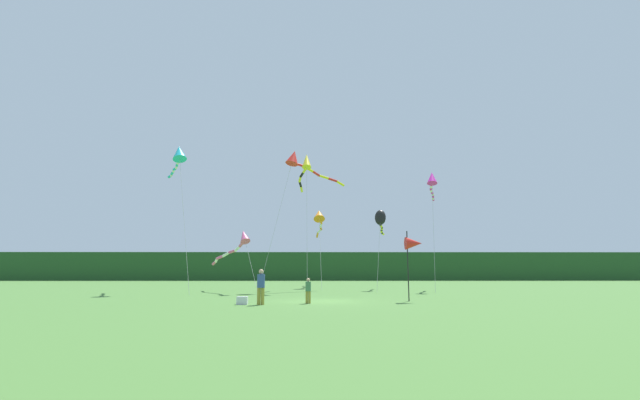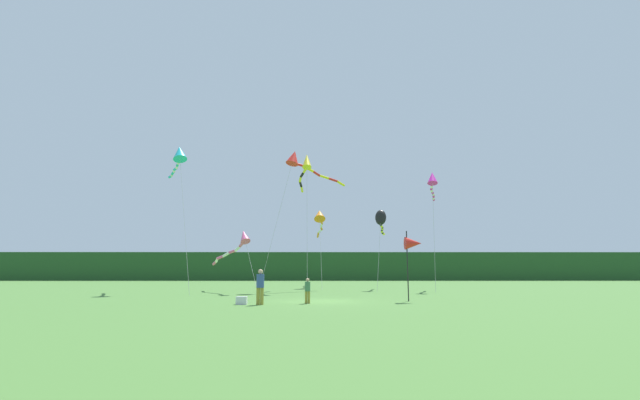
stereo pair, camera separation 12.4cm
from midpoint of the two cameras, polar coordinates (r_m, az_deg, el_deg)
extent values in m
plane|color=#477533|center=(23.42, 0.25, -13.33)|extent=(120.00, 120.00, 0.00)
cube|color=#234C23|center=(68.37, -0.15, -8.82)|extent=(108.00, 3.92, 4.31)
cylinder|color=olive|center=(21.32, -8.08, -12.56)|extent=(0.17, 0.17, 0.81)
cylinder|color=olive|center=(21.29, -7.57, -12.57)|extent=(0.17, 0.17, 0.81)
cylinder|color=#334C8C|center=(21.27, -7.78, -10.61)|extent=(0.37, 0.37, 0.64)
sphere|color=tan|center=(21.27, -7.75, -9.43)|extent=(0.24, 0.24, 0.24)
cylinder|color=olive|center=(21.93, -1.69, -12.82)|extent=(0.12, 0.12, 0.60)
cylinder|color=olive|center=(21.93, -1.32, -12.82)|extent=(0.12, 0.12, 0.60)
cylinder|color=#3F724C|center=(21.90, -1.50, -11.42)|extent=(0.27, 0.27, 0.47)
sphere|color=tan|center=(21.89, -1.50, -10.58)|extent=(0.17, 0.17, 0.17)
cube|color=silver|center=(21.65, -10.22, -13.03)|extent=(0.52, 0.36, 0.38)
cylinder|color=black|center=(23.86, 11.71, -8.55)|extent=(0.06, 0.06, 3.76)
cone|color=red|center=(23.97, 12.44, -5.65)|extent=(0.90, 0.70, 0.70)
cylinder|color=#B2B2B2|center=(31.71, -1.62, -2.86)|extent=(0.21, 4.51, 10.39)
cone|color=yellow|center=(34.86, -1.66, 5.24)|extent=(0.79, 1.23, 1.50)
cylinder|color=yellow|center=(35.14, -1.87, 4.06)|extent=(0.47, 0.99, 0.41)
cylinder|color=black|center=(35.98, -2.26, 3.43)|extent=(0.47, 0.99, 0.37)
cylinder|color=yellow|center=(36.83, -2.53, 2.81)|extent=(0.34, 1.00, 0.42)
cylinder|color=black|center=(37.68, -2.51, 2.15)|extent=(0.30, 1.00, 0.46)
cylinder|color=yellow|center=(38.54, -2.34, 1.47)|extent=(0.27, 1.00, 0.48)
cylinder|color=#B2B2B2|center=(29.65, -9.05, -8.46)|extent=(1.46, 2.43, 4.03)
cone|color=#E5598C|center=(31.04, -9.94, -4.75)|extent=(1.19, 1.33, 1.20)
cylinder|color=#E5598C|center=(31.40, -10.23, -5.77)|extent=(0.62, 0.90, 0.48)
cylinder|color=white|center=(32.19, -10.78, -6.34)|extent=(0.65, 0.89, 0.47)
cylinder|color=#E5598C|center=(32.94, -11.45, -6.73)|extent=(0.74, 0.78, 0.32)
cylinder|color=white|center=(33.66, -12.24, -7.07)|extent=(0.77, 0.80, 0.44)
cylinder|color=#E5598C|center=(34.38, -13.01, -7.44)|extent=(0.77, 0.78, 0.37)
cylinder|color=white|center=(35.16, -13.47, -7.78)|extent=(0.48, 0.92, 0.41)
cylinder|color=#E5598C|center=(36.00, -13.73, -8.12)|extent=(0.59, 0.89, 0.39)
cylinder|color=#B2B2B2|center=(32.38, -17.53, -2.27)|extent=(2.43, 3.82, 10.72)
cone|color=#1EB7CC|center=(35.51, -18.07, 5.99)|extent=(1.67, 1.79, 1.53)
cylinder|color=#1EB7CC|center=(35.58, -18.12, 5.05)|extent=(0.35, 0.53, 0.31)
cylinder|color=white|center=(35.98, -18.21, 4.75)|extent=(0.41, 0.50, 0.26)
cylinder|color=#1EB7CC|center=(36.38, -18.34, 4.48)|extent=(0.38, 0.52, 0.28)
cylinder|color=white|center=(36.79, -18.42, 4.19)|extent=(0.37, 0.52, 0.29)
cylinder|color=#1EB7CC|center=(37.18, -18.59, 3.94)|extent=(0.46, 0.48, 0.25)
cylinder|color=white|center=(37.57, -18.76, 3.71)|extent=(0.36, 0.51, 0.27)
cylinder|color=#1EB7CC|center=(37.97, -18.89, 3.44)|extent=(0.45, 0.52, 0.32)
cylinder|color=white|center=(38.37, -19.02, 3.18)|extent=(0.37, 0.50, 0.24)
cylinder|color=#1EB7CC|center=(38.77, -19.20, 2.97)|extent=(0.47, 0.48, 0.27)
cylinder|color=#B2B2B2|center=(34.74, 15.02, -4.06)|extent=(0.93, 2.90, 9.23)
cone|color=#E026B2|center=(36.90, 14.82, 2.89)|extent=(1.14, 1.33, 1.26)
cylinder|color=#E026B2|center=(37.00, 14.79, 2.08)|extent=(0.23, 0.47, 0.32)
cylinder|color=white|center=(37.36, 14.73, 1.78)|extent=(0.29, 0.48, 0.31)
cylinder|color=#E026B2|center=(37.72, 14.69, 1.51)|extent=(0.28, 0.47, 0.29)
cylinder|color=white|center=(38.09, 14.72, 1.25)|extent=(0.36, 0.49, 0.30)
cylinder|color=#E026B2|center=(38.46, 14.82, 0.99)|extent=(0.38, 0.49, 0.30)
cylinder|color=white|center=(38.82, 14.92, 0.76)|extent=(0.35, 0.47, 0.26)
cylinder|color=#E026B2|center=(39.20, 14.96, 0.52)|extent=(0.31, 0.49, 0.32)
cylinder|color=white|center=(39.57, 14.96, 0.27)|extent=(0.30, 0.47, 0.29)
cylinder|color=#E026B2|center=(39.94, 14.98, 0.08)|extent=(0.33, 0.46, 0.25)
cylinder|color=#B2B2B2|center=(38.54, 0.19, -6.59)|extent=(0.20, 4.89, 6.90)
cone|color=orange|center=(41.27, 0.03, -1.96)|extent=(1.14, 1.57, 1.54)
cylinder|color=orange|center=(41.86, 0.20, -2.85)|extent=(0.45, 1.40, 0.44)
cylinder|color=white|center=(43.17, 0.29, -3.36)|extent=(0.29, 1.40, 0.41)
cylinder|color=orange|center=(44.50, 0.27, -3.76)|extent=(0.30, 1.39, 0.34)
cylinder|color=white|center=(45.81, 0.11, -4.12)|extent=(0.54, 1.39, 0.37)
cylinder|color=orange|center=(47.11, -0.17, -4.63)|extent=(0.31, 1.43, 0.62)
cylinder|color=#B2B2B2|center=(34.97, 7.96, -6.90)|extent=(0.98, 3.79, 6.09)
ellipsoid|color=black|center=(37.14, 8.17, -2.31)|extent=(1.18, 1.27, 1.54)
cylinder|color=black|center=(37.27, 8.19, -3.26)|extent=(0.25, 0.45, 0.26)
cylinder|color=yellow|center=(37.65, 8.25, -3.43)|extent=(0.35, 0.48, 0.29)
cylinder|color=black|center=(38.03, 8.36, -3.60)|extent=(0.30, 0.46, 0.25)
cylinder|color=yellow|center=(38.42, 8.39, -3.75)|extent=(0.27, 0.46, 0.28)
cylinder|color=black|center=(38.81, 8.36, -3.93)|extent=(0.22, 0.44, 0.27)
cylinder|color=yellow|center=(39.19, 8.34, -4.11)|extent=(0.27, 0.47, 0.30)
cylinder|color=black|center=(39.58, 8.38, -4.30)|extent=(0.31, 0.48, 0.28)
cylinder|color=yellow|center=(39.96, 8.51, -4.45)|extent=(0.37, 0.47, 0.26)
cylinder|color=#B2B2B2|center=(34.12, -5.63, -2.77)|extent=(2.41, 2.27, 10.97)
cone|color=red|center=(36.15, -3.44, 5.69)|extent=(1.73, 1.72, 1.46)
cylinder|color=red|center=(36.25, -2.74, 4.73)|extent=(1.00, 0.71, 0.36)
cylinder|color=yellow|center=(36.75, -1.43, 4.17)|extent=(0.93, 0.87, 0.48)
cylinder|color=red|center=(37.44, -0.40, 3.55)|extent=(0.75, 0.98, 0.38)
cylinder|color=yellow|center=(38.13, 0.63, 3.09)|extent=(0.94, 0.80, 0.31)
cylinder|color=red|center=(38.74, 1.79, 2.71)|extent=(0.94, 0.80, 0.33)
cylinder|color=yellow|center=(39.41, 2.85, 2.22)|extent=(0.88, 0.91, 0.45)
camera|label=1|loc=(0.06, -89.88, -0.02)|focal=24.05mm
camera|label=2|loc=(0.06, 90.12, 0.02)|focal=24.05mm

